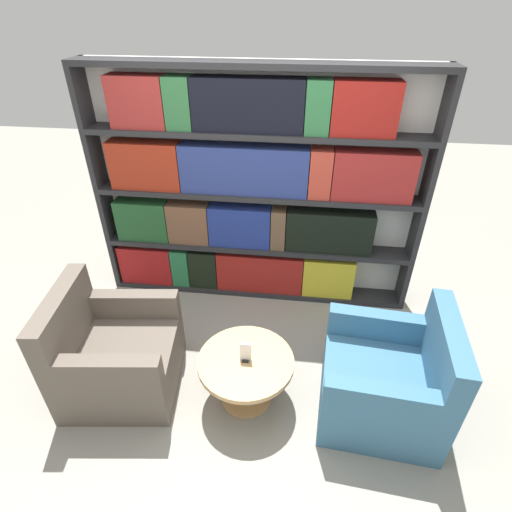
# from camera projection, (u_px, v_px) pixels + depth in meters

# --- Properties ---
(ground_plane) EXTENTS (14.00, 14.00, 0.00)m
(ground_plane) POSITION_uv_depth(u_px,v_px,m) (234.00, 401.00, 3.20)
(ground_plane) COLOR gray
(bookshelf) EXTENTS (3.09, 0.30, 2.29)m
(bookshelf) POSITION_uv_depth(u_px,v_px,m) (250.00, 195.00, 3.80)
(bookshelf) COLOR silver
(bookshelf) RESTS_ON ground_plane
(armchair_left) EXTENTS (0.95, 0.93, 0.92)m
(armchair_left) POSITION_uv_depth(u_px,v_px,m) (115.00, 356.00, 3.18)
(armchair_left) COLOR brown
(armchair_left) RESTS_ON ground_plane
(armchair_right) EXTENTS (0.92, 0.90, 0.92)m
(armchair_right) POSITION_uv_depth(u_px,v_px,m) (387.00, 382.00, 2.97)
(armchair_right) COLOR #386684
(armchair_right) RESTS_ON ground_plane
(coffee_table) EXTENTS (0.73, 0.73, 0.44)m
(coffee_table) POSITION_uv_depth(u_px,v_px,m) (246.00, 371.00, 3.06)
(coffee_table) COLOR tan
(coffee_table) RESTS_ON ground_plane
(table_sign) EXTENTS (0.09, 0.06, 0.17)m
(table_sign) POSITION_uv_depth(u_px,v_px,m) (246.00, 353.00, 2.95)
(table_sign) COLOR black
(table_sign) RESTS_ON coffee_table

